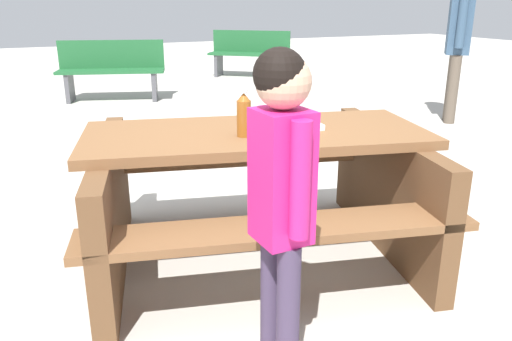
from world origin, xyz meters
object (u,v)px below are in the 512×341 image
Objects in this scene: park_bench_far at (250,53)px; soda_bottle at (244,115)px; picnic_table at (256,184)px; child_in_coat at (281,178)px; hotdog_tray at (305,124)px; park_bench_mid at (112,69)px; bystander_adult at (460,25)px.

soda_bottle is at bearing -113.90° from park_bench_far.
soda_bottle is (-0.11, -0.08, 0.42)m from picnic_table.
picnic_table is at bearing 71.12° from child_in_coat.
soda_bottle is 0.17× the size of park_bench_far.
child_in_coat is at bearing -103.84° from soda_bottle.
child_in_coat reaches higher than park_bench_far.
park_bench_far is (2.60, 6.67, -0.33)m from hotdog_tray.
park_bench_mid reaches higher than hotdog_tray.
child_in_coat is at bearing -108.88° from picnic_table.
park_bench_far is (2.95, 6.66, -0.41)m from soda_bottle.
hotdog_tray is at bearing -145.62° from bystander_adult.
hotdog_tray is 7.17m from park_bench_far.
child_in_coat is 0.90× the size of park_bench_far.
picnic_table is 1.34× the size of park_bench_mid.
bystander_adult is (3.84, 3.05, 0.32)m from child_in_coat.
soda_bottle reaches higher than hotdog_tray.
park_bench_mid is at bearing 91.76° from hotdog_tray.
picnic_table is at bearing -148.61° from bystander_adult.
picnic_table is at bearing -90.89° from park_bench_mid.
picnic_table is at bearing 38.76° from soda_bottle.
picnic_table is 5.24m from park_bench_mid.
child_in_coat is (-0.30, -0.88, 0.36)m from picnic_table.
child_in_coat is at bearing -93.58° from park_bench_mid.
child_in_coat is 0.72× the size of bystander_adult.
child_in_coat is at bearing -141.61° from bystander_adult.
park_bench_mid reaches higher than picnic_table.
soda_bottle is at bearing 178.42° from hotdog_tray.
bystander_adult is at bearing -81.06° from park_bench_far.
bystander_adult is at bearing 31.39° from picnic_table.
bystander_adult is at bearing 34.38° from hotdog_tray.
park_bench_far is at bearing 66.60° from picnic_table.
park_bench_mid is (0.08, 5.24, 0.00)m from picnic_table.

